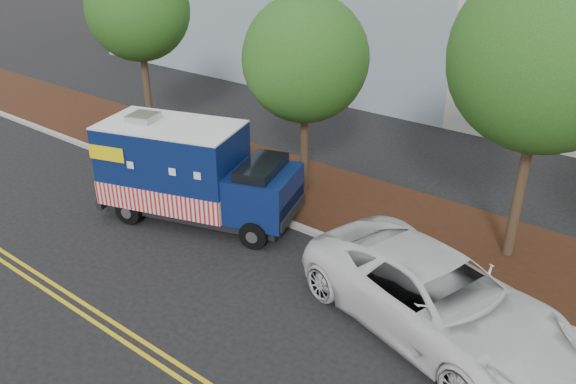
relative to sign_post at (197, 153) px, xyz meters
The scene contains 11 objects.
ground 2.95m from the sign_post, 39.11° to the right, with size 120.00×120.00×0.00m, color black.
curb 2.39m from the sign_post, ahead, with size 120.00×0.18×0.15m, color #9E9E99.
mulch_strip 2.98m from the sign_post, 40.78° to the left, with size 120.00×4.00×0.15m, color black.
centerline_near 6.60m from the sign_post, 71.23° to the right, with size 120.00×0.10×0.01m, color gold.
centerline_far 6.84m from the sign_post, 71.92° to the right, with size 120.00×0.10×0.01m, color gold.
tree_a 6.03m from the sign_post, 159.32° to the left, with size 3.69×3.69×6.98m.
tree_b 4.67m from the sign_post, 32.63° to the left, with size 3.79×3.79×6.22m.
tree_c 10.62m from the sign_post, 10.80° to the left, with size 4.39×4.39×7.52m.
sign_post is the anchor object (origin of this frame).
food_truck 2.16m from the sign_post, 49.57° to the right, with size 6.18×3.75×3.07m.
white_car 9.46m from the sign_post, 12.16° to the right, with size 2.87×6.23×1.73m, color white.
Camera 1 is at (10.61, -9.91, 8.16)m, focal length 35.00 mm.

